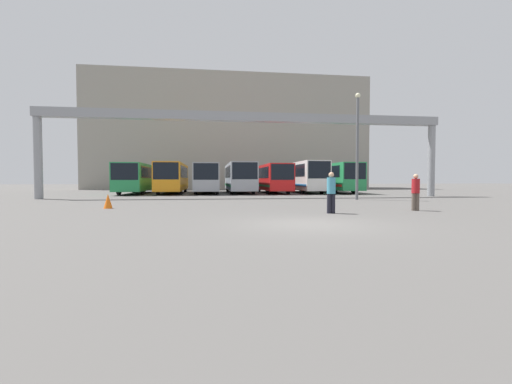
{
  "coord_description": "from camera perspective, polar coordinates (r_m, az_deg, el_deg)",
  "views": [
    {
      "loc": [
        -3.21,
        -10.89,
        1.48
      ],
      "look_at": [
        1.03,
        20.59,
        0.3
      ],
      "focal_mm": 24.0,
      "sensor_mm": 36.0,
      "label": 1
    }
  ],
  "objects": [
    {
      "name": "bus_slot_4",
      "position": [
        37.51,
        2.74,
        2.53
      ],
      "size": [
        2.44,
        10.84,
        3.02
      ],
      "color": "red",
      "rests_on": "ground"
    },
    {
      "name": "pedestrian_near_left",
      "position": [
        17.81,
        25.06,
        0.13
      ],
      "size": [
        0.36,
        0.36,
        1.73
      ],
      "rotation": [
        0.0,
        0.0,
        6.1
      ],
      "color": "brown",
      "rests_on": "ground"
    },
    {
      "name": "traffic_cone",
      "position": [
        18.92,
        -23.44,
        -1.4
      ],
      "size": [
        0.44,
        0.44,
        0.75
      ],
      "color": "orange",
      "rests_on": "ground"
    },
    {
      "name": "bus_slot_1",
      "position": [
        37.48,
        -13.7,
        2.55
      ],
      "size": [
        2.49,
        11.62,
        3.11
      ],
      "color": "orange",
      "rests_on": "ground"
    },
    {
      "name": "bus_slot_2",
      "position": [
        36.94,
        -8.24,
        2.54
      ],
      "size": [
        2.48,
        10.95,
        3.05
      ],
      "color": "#999EA5",
      "rests_on": "ground"
    },
    {
      "name": "lamp_post",
      "position": [
        26.02,
        16.54,
        8.05
      ],
      "size": [
        0.36,
        0.36,
        7.69
      ],
      "color": "#595B60",
      "rests_on": "ground"
    },
    {
      "name": "bus_slot_5",
      "position": [
        38.39,
        7.97,
        2.75
      ],
      "size": [
        2.45,
        11.0,
        3.32
      ],
      "color": "silver",
      "rests_on": "ground"
    },
    {
      "name": "building_backdrop",
      "position": [
        57.43,
        -4.47,
        9.38
      ],
      "size": [
        43.12,
        12.0,
        17.47
      ],
      "color": "gray",
      "rests_on": "ground"
    },
    {
      "name": "bus_slot_6",
      "position": [
        39.97,
        12.71,
        2.57
      ],
      "size": [
        2.43,
        12.0,
        3.17
      ],
      "color": "#268C4C",
      "rests_on": "ground"
    },
    {
      "name": "overhead_gantry",
      "position": [
        28.12,
        -1.05,
        11.03
      ],
      "size": [
        32.54,
        0.8,
        6.85
      ],
      "color": "gray",
      "rests_on": "ground"
    },
    {
      "name": "bus_slot_3",
      "position": [
        37.81,
        -2.81,
        2.64
      ],
      "size": [
        2.61,
        12.42,
        3.16
      ],
      "color": "#999EA5",
      "rests_on": "ground"
    },
    {
      "name": "bus_slot_0",
      "position": [
        37.83,
        -19.12,
        2.4
      ],
      "size": [
        2.57,
        11.22,
        3.01
      ],
      "color": "#268C4C",
      "rests_on": "ground"
    },
    {
      "name": "pedestrian_near_center",
      "position": [
        15.18,
        12.42,
        0.08
      ],
      "size": [
        0.37,
        0.37,
        1.79
      ],
      "rotation": [
        0.0,
        0.0,
        6.27
      ],
      "color": "black",
      "rests_on": "ground"
    },
    {
      "name": "ground_plane",
      "position": [
        11.45,
        8.72,
        -5.32
      ],
      "size": [
        200.0,
        200.0,
        0.0
      ],
      "primitive_type": "plane",
      "color": "#514F4C"
    }
  ]
}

